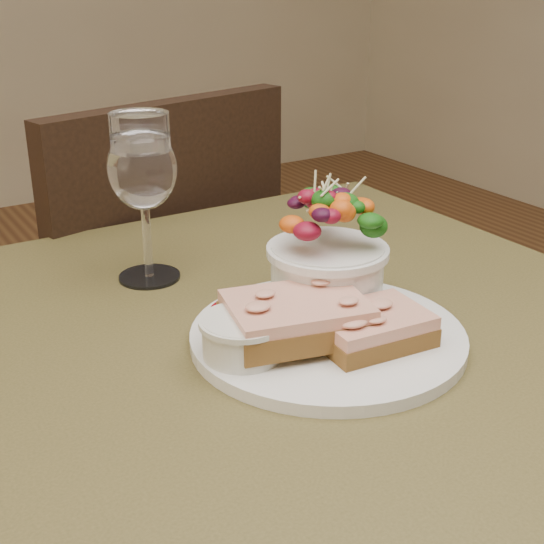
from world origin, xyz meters
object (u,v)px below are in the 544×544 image
ramekin (243,335)px  wine_glass (143,174)px  salad_bowl (328,248)px  sandwich_front (371,328)px  cafe_table (278,428)px  dinner_plate (328,336)px  chair_far (129,415)px  sandwich_back (296,317)px

ramekin → wine_glass: (0.01, 0.23, 0.09)m
ramekin → salad_bowl: salad_bowl is taller
sandwich_front → ramekin: 0.12m
ramekin → salad_bowl: (0.13, 0.05, 0.04)m
cafe_table → dinner_plate: size_ratio=3.05×
cafe_table → ramekin: (-0.06, -0.03, 0.13)m
salad_bowl → cafe_table: bearing=-160.8°
sandwich_front → salad_bowl: (0.02, 0.09, 0.04)m
chair_far → sandwich_back: chair_far is taller
chair_far → salad_bowl: bearing=78.5°
chair_far → dinner_plate: size_ratio=3.43×
sandwich_front → sandwich_back: (-0.06, 0.04, 0.01)m
sandwich_back → salad_bowl: bearing=50.4°
cafe_table → wine_glass: wine_glass is taller
ramekin → cafe_table: bearing=26.7°
sandwich_back → wine_glass: wine_glass is taller
chair_far → wine_glass: bearing=62.8°
cafe_table → wine_glass: size_ratio=4.57×
dinner_plate → sandwich_back: size_ratio=1.82×
chair_far → ramekin: size_ratio=12.54×
sandwich_front → salad_bowl: size_ratio=0.84×
cafe_table → salad_bowl: (0.07, 0.03, 0.17)m
ramekin → salad_bowl: 0.15m
dinner_plate → sandwich_front: size_ratio=2.45×
sandwich_front → wine_glass: wine_glass is taller
cafe_table → dinner_plate: (0.04, -0.03, 0.11)m
chair_far → salad_bowl: chair_far is taller
sandwich_front → salad_bowl: salad_bowl is taller
sandwich_back → salad_bowl: salad_bowl is taller
dinner_plate → sandwich_front: 0.05m
wine_glass → sandwich_back: bearing=-78.9°
chair_far → wine_glass: (-0.11, -0.42, 0.58)m
sandwich_front → wine_glass: (-0.10, 0.27, 0.10)m
cafe_table → sandwich_front: bearing=-49.8°
dinner_plate → chair_far: bearing=88.0°
chair_far → sandwich_front: size_ratio=8.41×
sandwich_front → cafe_table: bearing=134.5°
cafe_table → sandwich_back: size_ratio=5.55×
ramekin → wine_glass: bearing=87.8°
cafe_table → salad_bowl: bearing=19.2°
sandwich_back → salad_bowl: size_ratio=1.13×
cafe_table → sandwich_back: 0.14m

